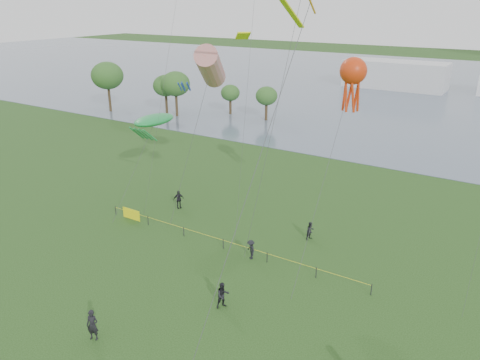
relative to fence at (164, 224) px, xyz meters
The scene contains 13 objects.
lake 86.67m from the fence, 83.28° to the left, with size 400.00×120.00×0.08m, color slate.
pavilion_left 81.13m from the fence, 91.31° to the left, with size 22.00×8.00×6.00m, color silver.
trees 44.96m from the fence, 131.06° to the left, with size 31.38×13.99×8.69m.
fence is the anchor object (origin of this frame).
spectator_a 12.18m from the fence, 31.58° to the right, with size 0.87×0.68×1.80m, color black.
spectator_b 8.80m from the fence, ahead, with size 1.02×0.58×1.57m, color black.
spectator_c 4.67m from the fence, 113.50° to the left, with size 1.05×0.44×1.79m, color black.
spectator_f 14.11m from the fence, 66.42° to the right, with size 0.71×0.47×1.95m, color black.
spectator_g 12.49m from the fence, 24.30° to the left, with size 0.75×0.59×1.55m, color black.
kite_windsock 13.87m from the fence, 64.34° to the left, with size 4.32×6.14×15.51m.
kite_creature 10.29m from the fence, 134.95° to the left, with size 2.62×8.77×8.54m.
kite_octopus 19.87m from the fence, 22.27° to the left, with size 1.94×9.87×14.90m.
kite_delta 26.07m from the fence, 28.88° to the right, with size 2.48×10.89×20.35m.
Camera 1 is at (14.56, -13.38, 18.62)m, focal length 35.00 mm.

